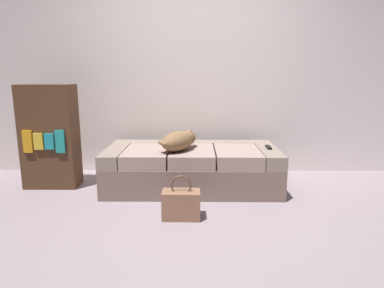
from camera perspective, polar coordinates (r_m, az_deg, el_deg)
ground_plane at (r=2.75m, az=-0.23°, el=-14.07°), size 10.00×10.00×0.00m
back_wall at (r=4.16m, az=0.12°, el=14.51°), size 6.40×0.10×2.80m
couch at (r=3.61m, az=0.01°, el=-4.04°), size 1.81×0.89×0.44m
dog_tan at (r=3.42m, az=-2.20°, el=0.60°), size 0.43×0.55×0.20m
tv_remote at (r=3.62m, az=12.89°, el=-0.53°), size 0.04×0.15×0.02m
handbag at (r=2.88m, az=-1.85°, el=-10.17°), size 0.32×0.18×0.38m
bookshelf at (r=3.88m, az=-23.04°, el=1.17°), size 0.56×0.30×1.10m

